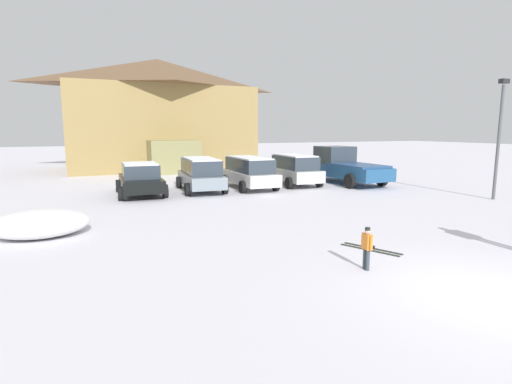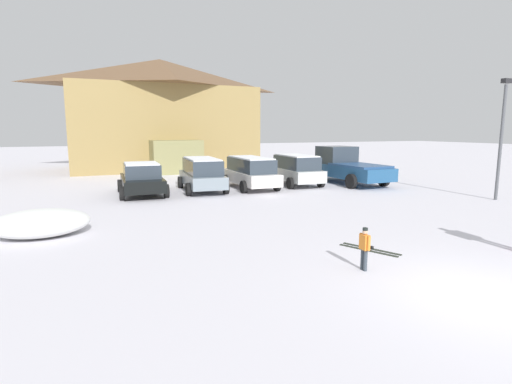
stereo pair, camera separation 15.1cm
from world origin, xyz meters
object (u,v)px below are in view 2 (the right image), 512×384
at_px(parked_white_suv, 250,172).
at_px(parked_silver_wagon, 296,169).
at_px(skier_child_in_orange_jacket, 365,246).
at_px(parked_black_sedan, 142,179).
at_px(lamp_post, 502,133).
at_px(ski_lodge, 162,114).
at_px(pickup_truck, 345,166).
at_px(parked_grey_wagon, 202,173).
at_px(plowed_snow_pile, 40,223).
at_px(pair_of_skis, 369,249).

bearing_deg(parked_white_suv, parked_silver_wagon, 1.83).
bearing_deg(parked_silver_wagon, skier_child_in_orange_jacket, -112.88).
bearing_deg(parked_black_sedan, lamp_post, -28.27).
height_order(ski_lodge, pickup_truck, ski_lodge).
relative_size(ski_lodge, parked_white_suv, 3.20).
xyz_separation_m(parked_grey_wagon, lamp_post, (11.53, -7.88, 2.10)).
height_order(parked_white_suv, skier_child_in_orange_jacket, parked_white_suv).
bearing_deg(ski_lodge, parked_silver_wagon, -70.31).
relative_size(ski_lodge, skier_child_in_orange_jacket, 15.17).
xyz_separation_m(parked_white_suv, pickup_truck, (6.05, -0.20, 0.08)).
height_order(ski_lodge, parked_white_suv, ski_lodge).
distance_m(ski_lodge, skier_child_in_orange_jacket, 26.87).
bearing_deg(parked_silver_wagon, plowed_snow_pile, -152.18).
height_order(ski_lodge, skier_child_in_orange_jacket, ski_lodge).
distance_m(ski_lodge, lamp_post, 24.21).
bearing_deg(pair_of_skis, parked_silver_wagon, 69.80).
relative_size(skier_child_in_orange_jacket, pair_of_skis, 0.61).
height_order(ski_lodge, lamp_post, ski_lodge).
distance_m(ski_lodge, parked_silver_wagon, 15.01).
distance_m(pair_of_skis, plowed_snow_pile, 9.60).
relative_size(parked_black_sedan, pickup_truck, 0.73).
distance_m(parked_black_sedan, skier_child_in_orange_jacket, 13.24).
bearing_deg(parked_white_suv, parked_grey_wagon, 176.41).
bearing_deg(pickup_truck, parked_black_sedan, 178.44).
xyz_separation_m(ski_lodge, parked_grey_wagon, (-0.58, -13.67, -3.51)).
bearing_deg(parked_white_suv, parked_black_sedan, 178.81).
height_order(parked_grey_wagon, lamp_post, lamp_post).
distance_m(parked_black_sedan, plowed_snow_pile, 7.64).
relative_size(parked_grey_wagon, lamp_post, 0.86).
height_order(skier_child_in_orange_jacket, pair_of_skis, skier_child_in_orange_jacket).
relative_size(parked_white_suv, plowed_snow_pile, 1.68).
bearing_deg(lamp_post, ski_lodge, 116.92).
xyz_separation_m(parked_white_suv, plowed_snow_pile, (-9.55, -6.45, -0.52)).
relative_size(parked_grey_wagon, pickup_truck, 0.77).
height_order(parked_silver_wagon, plowed_snow_pile, parked_silver_wagon).
bearing_deg(parked_grey_wagon, ski_lodge, 87.55).
height_order(parked_white_suv, parked_silver_wagon, parked_silver_wagon).
relative_size(parked_black_sedan, parked_silver_wagon, 1.05).
height_order(parked_grey_wagon, plowed_snow_pile, parked_grey_wagon).
distance_m(ski_lodge, parked_white_suv, 14.42).
xyz_separation_m(pickup_truck, lamp_post, (2.83, -7.51, 2.03)).
xyz_separation_m(parked_grey_wagon, plowed_snow_pile, (-6.90, -6.62, -0.53)).
bearing_deg(skier_child_in_orange_jacket, parked_white_suv, 78.66).
xyz_separation_m(parked_silver_wagon, skier_child_in_orange_jacket, (-5.42, -12.84, -0.37)).
xyz_separation_m(parked_black_sedan, skier_child_in_orange_jacket, (3.12, -12.87, -0.24)).
height_order(parked_silver_wagon, pair_of_skis, parked_silver_wagon).
relative_size(pickup_truck, pair_of_skis, 3.69).
bearing_deg(parked_silver_wagon, pair_of_skis, -110.20).
xyz_separation_m(ski_lodge, parked_white_suv, (2.06, -13.84, -3.51)).
relative_size(parked_grey_wagon, pair_of_skis, 2.83).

